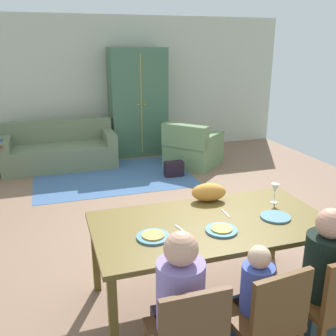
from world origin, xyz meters
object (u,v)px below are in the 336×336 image
Objects in this scene: plate_near_man at (153,237)px; dining_chair_child at (268,317)px; person_woman at (319,284)px; cat at (209,192)px; handbag at (174,169)px; dining_chair_woman at (336,301)px; plate_near_woman at (275,217)px; armoire at (138,102)px; wine_glass at (275,189)px; person_man at (178,315)px; plate_near_child at (221,230)px; dining_table at (212,228)px; couch at (60,151)px; armchair at (192,149)px; person_child at (252,309)px.

plate_near_man is 0.29× the size of dining_chair_child.
cat is at bearing 109.16° from person_woman.
handbag is at bearing 79.45° from dining_chair_child.
plate_near_man is 1.34m from dining_chair_woman.
plate_near_woman is 0.12× the size of armoire.
wine_glass is 0.21× the size of dining_chair_woman.
armoire is at bearing 78.89° from person_man.
dining_chair_woman is at bearing -52.22° from plate_near_child.
dining_table is 0.93× the size of armoire.
dining_chair_woman reaches higher than couch.
dining_chair_child is (-0.69, -1.05, -0.40)m from wine_glass.
couch reaches higher than plate_near_man.
person_man is at bearing -150.88° from plate_near_woman.
person_woman is (-0.00, 0.18, 0.02)m from dining_chair_woman.
cat is at bearing 69.93° from dining_table.
person_man is (-1.07, -0.60, -0.26)m from plate_near_woman.
dining_table is 4.86m from armoire.
dining_chair_child is 4.19m from handbag.
person_man reaches higher than plate_near_child.
dining_chair_child is 0.72× the size of armchair.
dining_chair_woman is 5.72m from armoire.
cat reaches higher than dining_chair_woman.
armchair is (1.13, 3.28, -0.53)m from cat.
person_woman is at bearing 0.56° from person_child.
wine_glass is 0.20× the size of person_child.
wine_glass reaches higher than plate_near_man.
dining_table is 3.93m from armchair.
wine_glass is 0.60m from cat.
dining_chair_woman is at bearing -9.30° from person_man.
wine_glass is 1.14m from dining_chair_woman.
plate_near_woman is at bearing 89.97° from person_woman.
dining_table is 0.55m from plate_near_woman.
person_child reaches higher than armchair.
plate_near_woman is at bearing -94.07° from handbag.
armoire is at bearing 83.74° from plate_near_child.
person_man is 1.28× the size of dining_chair_child.
dining_chair_woman is at bearing -35.05° from plate_near_man.
person_child reaches higher than plate_near_man.
couch is at bearing 163.32° from armchair.
dining_chair_child is at bearing -78.77° from couch.
armoire is (0.55, 5.00, 0.28)m from plate_near_child.
armoire reaches higher than plate_near_man.
plate_near_man is 0.13× the size of couch.
cat reaches higher than plate_near_woman.
cat is 3.51m from armchair.
plate_near_woman is (0.53, -0.10, 0.07)m from dining_table.
dining_chair_child is 0.94× the size of person_child.
dining_table is 0.99× the size of couch.
plate_near_man is (-0.53, -0.12, 0.07)m from dining_table.
plate_near_man is 4.25m from armchair.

